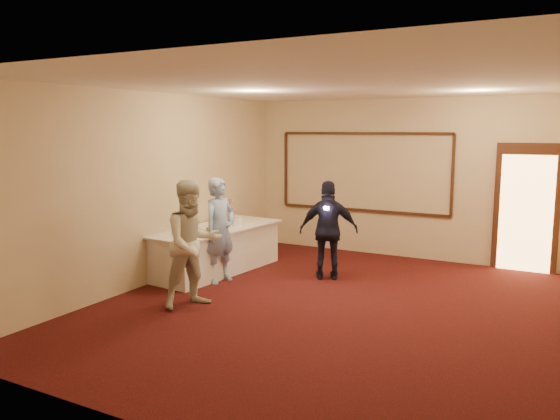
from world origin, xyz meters
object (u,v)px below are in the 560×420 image
at_px(pavlova_tray, 190,230).
at_px(plate_stack_b, 237,220).
at_px(buffet_table, 216,249).
at_px(woman, 193,244).
at_px(plate_stack_a, 222,221).
at_px(tart, 213,229).
at_px(cupcake_stand, 230,211).
at_px(guest, 329,230).
at_px(man, 220,230).

distance_m(pavlova_tray, plate_stack_b, 1.14).
xyz_separation_m(buffet_table, plate_stack_b, (0.20, 0.36, 0.46)).
bearing_deg(woman, buffet_table, 51.56).
height_order(plate_stack_a, woman, woman).
distance_m(plate_stack_a, tart, 0.45).
height_order(cupcake_stand, woman, woman).
relative_size(pavlova_tray, guest, 0.35).
height_order(woman, guest, woman).
xyz_separation_m(plate_stack_a, plate_stack_b, (0.17, 0.21, -0.00)).
bearing_deg(pavlova_tray, cupcake_stand, 100.40).
distance_m(pavlova_tray, guest, 2.22).
height_order(plate_stack_a, plate_stack_b, plate_stack_a).
relative_size(tart, woman, 0.15).
bearing_deg(plate_stack_b, tart, -94.93).
height_order(pavlova_tray, tart, pavlova_tray).
distance_m(buffet_table, plate_stack_a, 0.49).
xyz_separation_m(cupcake_stand, guest, (2.13, -0.33, -0.12)).
bearing_deg(man, plate_stack_a, 42.50).
bearing_deg(man, woman, -152.24).
distance_m(buffet_table, man, 0.78).
bearing_deg(tart, plate_stack_a, 105.27).
bearing_deg(man, cupcake_stand, 37.70).
xyz_separation_m(plate_stack_b, guest, (1.68, 0.13, -0.05)).
relative_size(buffet_table, plate_stack_a, 13.22).
relative_size(buffet_table, man, 1.60).
bearing_deg(tart, pavlova_tray, -101.37).
xyz_separation_m(buffet_table, guest, (1.88, 0.48, 0.42)).
bearing_deg(man, plate_stack_b, 25.23).
distance_m(buffet_table, tart, 0.52).
height_order(buffet_table, guest, guest).
bearing_deg(woman, cupcake_stand, 48.90).
xyz_separation_m(pavlova_tray, woman, (0.74, -0.90, 0.03)).
bearing_deg(plate_stack_a, buffet_table, -100.91).
bearing_deg(plate_stack_b, pavlova_tray, -97.74).
height_order(buffet_table, woman, woman).
bearing_deg(tart, plate_stack_b, 85.07).
bearing_deg(pavlova_tray, guest, 34.28).
bearing_deg(cupcake_stand, guest, -8.73).
distance_m(cupcake_stand, plate_stack_a, 0.72).
bearing_deg(cupcake_stand, pavlova_tray, -79.60).
bearing_deg(plate_stack_a, man, -58.06).
relative_size(cupcake_stand, plate_stack_a, 2.15).
bearing_deg(plate_stack_a, pavlova_tray, -88.82).
bearing_deg(man, buffet_table, 51.50).
bearing_deg(buffet_table, pavlova_tray, -86.53).
relative_size(plate_stack_a, guest, 0.13).
relative_size(plate_stack_b, woman, 0.11).
distance_m(cupcake_stand, man, 1.46).
height_order(plate_stack_b, woman, woman).
distance_m(tart, woman, 1.53).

